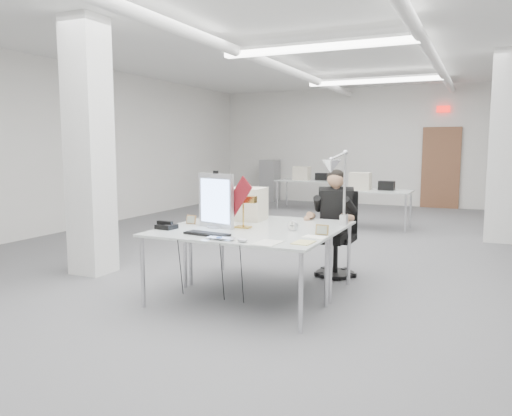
# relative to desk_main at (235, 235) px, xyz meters

# --- Properties ---
(room_shell) EXTENTS (10.04, 14.04, 3.24)m
(room_shell) POSITION_rel_desk_main_xyz_m (0.04, 2.63, 0.95)
(room_shell) COLOR #59595C
(room_shell) RESTS_ON ground
(desk_main) EXTENTS (1.80, 0.90, 0.02)m
(desk_main) POSITION_rel_desk_main_xyz_m (0.00, 0.00, 0.00)
(desk_main) COLOR silver
(desk_main) RESTS_ON room_shell
(desk_second) EXTENTS (1.80, 0.90, 0.02)m
(desk_second) POSITION_rel_desk_main_xyz_m (0.00, 0.90, 0.00)
(desk_second) COLOR silver
(desk_second) RESTS_ON room_shell
(bg_desk_a) EXTENTS (1.60, 0.80, 0.02)m
(bg_desk_a) POSITION_rel_desk_main_xyz_m (0.20, 5.50, 0.00)
(bg_desk_a) COLOR silver
(bg_desk_a) RESTS_ON room_shell
(bg_desk_b) EXTENTS (1.60, 0.80, 0.02)m
(bg_desk_b) POSITION_rel_desk_main_xyz_m (-1.80, 7.70, 0.00)
(bg_desk_b) COLOR silver
(bg_desk_b) RESTS_ON room_shell
(filing_cabinet) EXTENTS (0.45, 0.55, 1.20)m
(filing_cabinet) POSITION_rel_desk_main_xyz_m (-3.50, 9.15, -0.14)
(filing_cabinet) COLOR gray
(filing_cabinet) RESTS_ON room_shell
(office_chair) EXTENTS (0.72, 0.72, 1.16)m
(office_chair) POSITION_rel_desk_main_xyz_m (0.59, 1.62, -0.16)
(office_chair) COLOR black
(office_chair) RESTS_ON room_shell
(seated_person) EXTENTS (0.70, 0.79, 0.98)m
(seated_person) POSITION_rel_desk_main_xyz_m (0.59, 1.57, 0.16)
(seated_person) COLOR black
(seated_person) RESTS_ON office_chair
(monitor) EXTENTS (0.47, 0.16, 0.58)m
(monitor) POSITION_rel_desk_main_xyz_m (-0.36, 0.27, 0.30)
(monitor) COLOR silver
(monitor) RESTS_ON desk_main
(pennant) EXTENTS (0.39, 0.15, 0.44)m
(pennant) POSITION_rel_desk_main_xyz_m (-0.07, 0.23, 0.36)
(pennant) COLOR maroon
(pennant) RESTS_ON monitor
(keyboard) EXTENTS (0.49, 0.22, 0.02)m
(keyboard) POSITION_rel_desk_main_xyz_m (-0.22, -0.17, 0.02)
(keyboard) COLOR black
(keyboard) RESTS_ON desk_main
(laptop) EXTENTS (0.29, 0.19, 0.02)m
(laptop) POSITION_rel_desk_main_xyz_m (0.03, -0.37, 0.02)
(laptop) COLOR #B9B9BE
(laptop) RESTS_ON desk_main
(mouse) EXTENTS (0.11, 0.08, 0.04)m
(mouse) POSITION_rel_desk_main_xyz_m (0.26, -0.36, 0.03)
(mouse) COLOR #AAABAF
(mouse) RESTS_ON desk_main
(bankers_lamp) EXTENTS (0.34, 0.16, 0.37)m
(bankers_lamp) POSITION_rel_desk_main_xyz_m (-0.08, 0.37, 0.20)
(bankers_lamp) COLOR gold
(bankers_lamp) RESTS_ON desk_main
(desk_phone) EXTENTS (0.20, 0.18, 0.05)m
(desk_phone) POSITION_rel_desk_main_xyz_m (-0.79, -0.03, 0.04)
(desk_phone) COLOR black
(desk_phone) RESTS_ON desk_main
(picture_frame_left) EXTENTS (0.13, 0.04, 0.10)m
(picture_frame_left) POSITION_rel_desk_main_xyz_m (-0.74, 0.37, 0.06)
(picture_frame_left) COLOR #A07245
(picture_frame_left) RESTS_ON desk_main
(picture_frame_right) EXTENTS (0.13, 0.03, 0.10)m
(picture_frame_right) POSITION_rel_desk_main_xyz_m (0.81, 0.31, 0.06)
(picture_frame_right) COLOR #A38246
(picture_frame_right) RESTS_ON desk_main
(desk_clock) EXTENTS (0.11, 0.04, 0.11)m
(desk_clock) POSITION_rel_desk_main_xyz_m (0.46, 0.42, 0.06)
(desk_clock) COLOR #B2B2B7
(desk_clock) RESTS_ON desk_main
(paper_stack_a) EXTENTS (0.23, 0.31, 0.01)m
(paper_stack_a) POSITION_rel_desk_main_xyz_m (0.49, -0.30, 0.02)
(paper_stack_a) COLOR silver
(paper_stack_a) RESTS_ON desk_main
(paper_stack_b) EXTENTS (0.18, 0.24, 0.01)m
(paper_stack_b) POSITION_rel_desk_main_xyz_m (0.78, -0.15, 0.02)
(paper_stack_b) COLOR #D0C77C
(paper_stack_b) RESTS_ON desk_main
(paper_stack_c) EXTENTS (0.24, 0.18, 0.01)m
(paper_stack_c) POSITION_rel_desk_main_xyz_m (0.78, 0.16, 0.02)
(paper_stack_c) COLOR white
(paper_stack_c) RESTS_ON desk_main
(beige_monitor) EXTENTS (0.43, 0.41, 0.38)m
(beige_monitor) POSITION_rel_desk_main_xyz_m (-0.29, 0.91, 0.20)
(beige_monitor) COLOR beige
(beige_monitor) RESTS_ON desk_second
(architect_lamp) EXTENTS (0.30, 0.76, 0.96)m
(architect_lamp) POSITION_rel_desk_main_xyz_m (0.85, 0.74, 0.49)
(architect_lamp) COLOR silver
(architect_lamp) RESTS_ON desk_second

